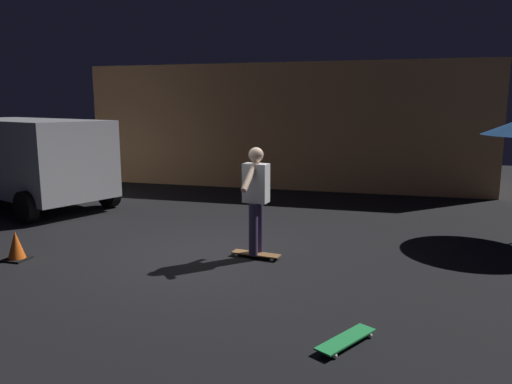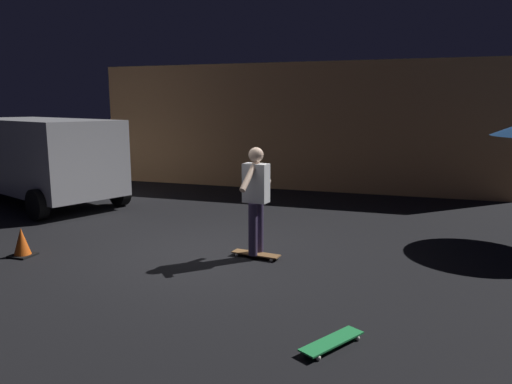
{
  "view_description": "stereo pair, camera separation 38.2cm",
  "coord_description": "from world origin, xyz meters",
  "px_view_note": "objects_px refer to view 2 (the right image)",
  "views": [
    {
      "loc": [
        2.91,
        -7.05,
        2.38
      ],
      "look_at": [
        0.93,
        0.08,
        1.05
      ],
      "focal_mm": 34.34,
      "sensor_mm": 36.0,
      "label": 1
    },
    {
      "loc": [
        3.28,
        -6.94,
        2.38
      ],
      "look_at": [
        0.93,
        0.08,
        1.05
      ],
      "focal_mm": 34.34,
      "sensor_mm": 36.0,
      "label": 2
    }
  ],
  "objects_px": {
    "skater": "(256,193)",
    "traffic_cone": "(22,243)",
    "parked_van": "(41,155)",
    "skateboard_ridden": "(256,254)",
    "skateboard_spare": "(332,342)"
  },
  "relations": [
    {
      "from": "skater",
      "to": "traffic_cone",
      "type": "distance_m",
      "value": 3.8
    },
    {
      "from": "parked_van",
      "to": "skater",
      "type": "distance_m",
      "value": 6.83
    },
    {
      "from": "parked_van",
      "to": "skateboard_spare",
      "type": "xyz_separation_m",
      "value": [
        7.98,
        -5.02,
        -1.11
      ]
    },
    {
      "from": "parked_van",
      "to": "skateboard_spare",
      "type": "bearing_deg",
      "value": -32.18
    },
    {
      "from": "skateboard_ridden",
      "to": "skateboard_spare",
      "type": "xyz_separation_m",
      "value": [
        1.63,
        -2.49,
        0.0
      ]
    },
    {
      "from": "parked_van",
      "to": "traffic_cone",
      "type": "height_order",
      "value": "parked_van"
    },
    {
      "from": "skateboard_ridden",
      "to": "skater",
      "type": "height_order",
      "value": "skater"
    },
    {
      "from": "skateboard_ridden",
      "to": "traffic_cone",
      "type": "xyz_separation_m",
      "value": [
        -3.54,
        -1.11,
        0.16
      ]
    },
    {
      "from": "skater",
      "to": "traffic_cone",
      "type": "bearing_deg",
      "value": -162.61
    },
    {
      "from": "parked_van",
      "to": "traffic_cone",
      "type": "distance_m",
      "value": 4.69
    },
    {
      "from": "skater",
      "to": "traffic_cone",
      "type": "relative_size",
      "value": 3.63
    },
    {
      "from": "skater",
      "to": "traffic_cone",
      "type": "height_order",
      "value": "skater"
    },
    {
      "from": "skater",
      "to": "parked_van",
      "type": "bearing_deg",
      "value": 158.31
    },
    {
      "from": "skateboard_spare",
      "to": "traffic_cone",
      "type": "bearing_deg",
      "value": 165.01
    },
    {
      "from": "parked_van",
      "to": "skateboard_ridden",
      "type": "distance_m",
      "value": 6.92
    }
  ]
}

